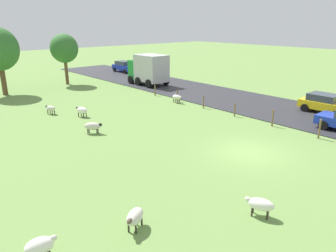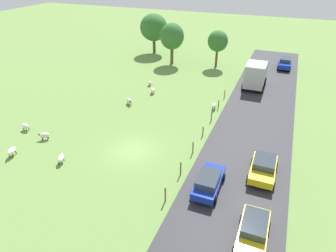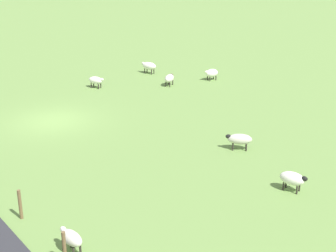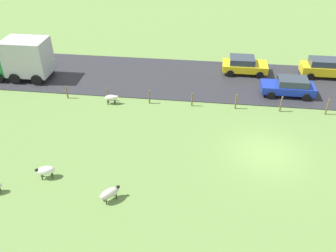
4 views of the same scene
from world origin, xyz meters
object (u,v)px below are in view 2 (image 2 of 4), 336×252
Objects in this scene: car_0 at (253,232)px; sheep_6 at (44,135)px; sheep_4 at (129,101)px; car_3 at (209,182)px; tree_0 at (154,27)px; tree_1 at (218,41)px; sheep_7 at (61,158)px; car_1 at (263,167)px; truck_0 at (256,75)px; sheep_3 at (150,82)px; tree_2 at (172,37)px; sheep_0 at (214,105)px; sheep_1 at (153,90)px; sheep_2 at (12,151)px; sheep_5 at (25,126)px; car_2 at (285,63)px.

sheep_6 is at bearing 167.14° from car_0.
sheep_4 is 17.42m from car_3.
tree_0 is 13.31m from tree_1.
car_1 is at bearing 16.08° from sheep_7.
truck_0 reaches higher than car_1.
sheep_6 is (-3.69, -16.91, 0.02)m from sheep_3.
tree_2 is at bearing -41.62° from tree_0.
sheep_3 is (-10.32, 4.01, -0.05)m from sheep_0.
tree_1 is 1.23× the size of truck_0.
sheep_1 reaches higher than sheep_7.
tree_1 reaches higher than sheep_4.
sheep_0 is at bearing -111.97° from truck_0.
sheep_4 is 0.24× the size of truck_0.
sheep_7 is 0.20× the size of tree_1.
sheep_3 is 0.25× the size of car_0.
car_3 is (13.14, -11.43, 0.32)m from sheep_4.
sheep_6 is at bearing -110.03° from tree_1.
sheep_0 is 1.04× the size of sheep_3.
sheep_2 is (-14.78, -16.25, 0.03)m from sheep_0.
sheep_3 is 0.91× the size of sheep_4.
sheep_6 is at bearing -102.31° from sheep_3.
car_1 is at bearing 91.15° from car_0.
sheep_1 is at bearing 70.11° from sheep_6.
tree_2 is 1.60× the size of car_0.
sheep_2 is 35.71m from tree_0.
sheep_7 is at bearing -119.12° from truck_0.
tree_0 is at bearing 138.38° from tree_2.
car_3 is (17.87, 2.27, 0.28)m from sheep_2.
sheep_1 is 15.35m from tree_1.
car_0 is at bearing -82.53° from truck_0.
sheep_4 is 1.10× the size of sheep_5.
car_1 is at bearing 42.14° from car_3.
tree_2 is (-0.92, 16.88, 4.08)m from sheep_4.
sheep_2 is 20.75m from sheep_3.
tree_1 is (6.70, 11.58, 3.74)m from sheep_3.
sheep_3 is at bearing -161.31° from truck_0.
tree_0 is (-2.42, 32.08, 4.20)m from sheep_6.
sheep_6 is 4.80m from sheep_7.
car_3 reaches higher than sheep_2.
car_1 reaches higher than sheep_1.
sheep_5 is at bearing 174.99° from car_3.
sheep_0 is at bearing -10.39° from sheep_1.
sheep_0 is 0.94× the size of sheep_4.
sheep_6 is at bearing -96.36° from tree_2.
sheep_4 is at bearing -128.22° from car_2.
tree_2 is at bearing -170.24° from tree_1.
truck_0 reaches higher than sheep_0.
sheep_6 is 0.26× the size of car_0.
car_0 is (17.28, -21.70, 0.44)m from sheep_3.
car_3 is at bearing 7.24° from sheep_2.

